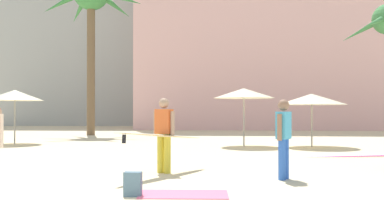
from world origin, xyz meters
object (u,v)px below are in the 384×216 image
backpack (133,184)px  person_mid_left (163,133)px  cafe_umbrella_0 (15,95)px  palm_tree_far_left (91,3)px  cafe_umbrella_2 (244,93)px  person_near_left (284,136)px  beach_towel (184,194)px  cafe_umbrella_1 (312,99)px

backpack → person_mid_left: (0.14, 2.74, 0.74)m
cafe_umbrella_0 → palm_tree_far_left: bearing=80.4°
person_mid_left → cafe_umbrella_0: bearing=71.3°
cafe_umbrella_2 → person_near_left: size_ratio=1.48×
backpack → person_near_left: person_near_left is taller
cafe_umbrella_2 → beach_towel: 11.11m
cafe_umbrella_2 → person_near_left: cafe_umbrella_2 is taller
backpack → person_near_left: bearing=-53.6°
palm_tree_far_left → person_mid_left: bearing=-67.3°
beach_towel → person_near_left: 2.88m
cafe_umbrella_0 → cafe_umbrella_2: 10.18m
palm_tree_far_left → cafe_umbrella_2: size_ratio=3.90×
backpack → person_near_left: 3.59m
backpack → cafe_umbrella_1: bearing=-25.1°
beach_towel → palm_tree_far_left: bearing=111.8°
palm_tree_far_left → person_mid_left: (6.73, -16.05, -7.14)m
cafe_umbrella_0 → person_mid_left: bearing=-47.9°
palm_tree_far_left → cafe_umbrella_0: bearing=-99.6°
person_mid_left → palm_tree_far_left: bearing=52.0°
palm_tree_far_left → backpack: 21.41m
palm_tree_far_left → cafe_umbrella_1: size_ratio=3.54×
person_near_left → person_mid_left: bearing=-166.8°
beach_towel → person_near_left: person_near_left is taller
cafe_umbrella_1 → person_near_left: (-2.28, -8.76, -1.01)m
cafe_umbrella_0 → cafe_umbrella_1: 12.94m
palm_tree_far_left → beach_towel: size_ratio=6.38×
beach_towel → person_near_left: bearing=43.7°
beach_towel → person_mid_left: 2.80m
palm_tree_far_left → beach_towel: palm_tree_far_left is taller
person_near_left → cafe_umbrella_1: bearing=102.2°
cafe_umbrella_0 → person_near_left: cafe_umbrella_0 is taller
palm_tree_far_left → cafe_umbrella_2: 13.25m
beach_towel → person_mid_left: (-0.72, 2.54, 0.94)m
cafe_umbrella_2 → cafe_umbrella_0: bearing=176.8°
cafe_umbrella_1 → palm_tree_far_left: bearing=145.8°
cafe_umbrella_1 → backpack: cafe_umbrella_1 is taller
palm_tree_far_left → person_near_left: palm_tree_far_left is taller
cafe_umbrella_2 → person_near_left: 9.00m
cafe_umbrella_1 → beach_towel: bearing=-111.8°
cafe_umbrella_0 → backpack: size_ratio=5.90×
palm_tree_far_left → person_mid_left: size_ratio=3.40×
cafe_umbrella_0 → beach_towel: cafe_umbrella_0 is taller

